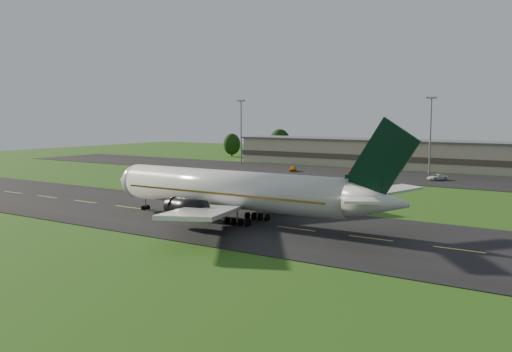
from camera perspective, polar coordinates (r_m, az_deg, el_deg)
The scene contains 10 objects.
ground at distance 85.38m, azimuth -2.42°, elevation -4.53°, with size 360.00×360.00×0.00m, color #1F4B12.
taxiway at distance 85.37m, azimuth -2.42°, elevation -4.50°, with size 220.00×30.00×0.10m, color black.
apron at distance 149.02m, azimuth 14.17°, elevation -0.09°, with size 260.00×30.00×0.10m, color black.
airliner at distance 84.25m, azimuth -2.07°, elevation -1.46°, with size 51.24×42.18×15.57m.
terminal at distance 169.83m, azimuth 19.00°, elevation 1.85°, with size 145.00×16.00×8.40m.
light_mast_west at distance 180.97m, azimuth -1.51°, elevation 5.20°, with size 2.40×1.20×20.35m.
light_mast_centre at distance 154.25m, azimuth 17.06°, elevation 4.76°, with size 2.40×1.20×20.35m.
service_vehicle_a at distance 158.59m, azimuth 3.71°, elevation 0.74°, with size 1.69×4.19×1.43m, color orange.
service_vehicle_b at distance 151.49m, azimuth 9.87°, elevation 0.37°, with size 1.36×3.90×1.28m, color maroon.
service_vehicle_c at distance 143.67m, azimuth 17.63°, elevation -0.12°, with size 2.35×5.09×1.41m, color white.
Camera 1 is at (49.64, -67.61, 15.90)m, focal length 40.00 mm.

